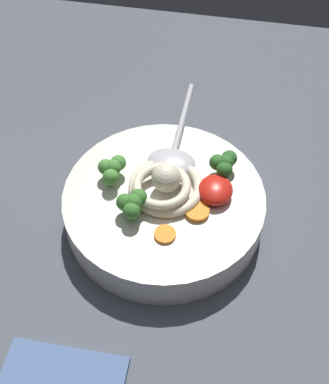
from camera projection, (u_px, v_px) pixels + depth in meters
table_slab at (155, 226)px, 66.98cm from camera, size 93.64×93.64×4.15cm
soup_bowl at (164, 204)px, 63.60cm from camera, size 24.54×24.54×4.72cm
noodle_pile at (165, 184)px, 60.96cm from camera, size 10.06×9.86×4.04cm
soup_spoon at (173, 154)px, 64.71cm from camera, size 17.24×6.06×1.60cm
chili_sauce_dollop at (216, 190)px, 60.70cm from camera, size 4.60×4.14×2.07cm
broccoli_floret_beside_chili at (112, 168)px, 61.73cm from camera, size 3.81×3.28×3.01cm
broccoli_floret_rear at (132, 204)px, 58.21cm from camera, size 4.00×3.44×3.16cm
broccoli_floret_front at (224, 163)px, 62.16cm from camera, size 3.88×3.34×3.07cm
carrot_slice_center at (165, 234)px, 57.69cm from camera, size 2.51×2.51×0.40cm
carrot_slice_beside_noodles at (197, 211)px, 59.60cm from camera, size 2.92×2.92×0.63cm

